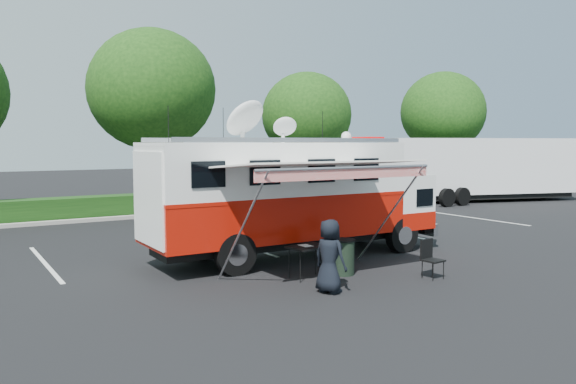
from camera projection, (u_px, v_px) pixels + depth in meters
name	position (u px, v px, depth m)	size (l,w,h in m)	color
ground_plane	(297.00, 257.00, 16.63)	(120.00, 120.00, 0.00)	black
back_border	(176.00, 110.00, 27.72)	(60.00, 6.14, 8.87)	#9E998E
stall_lines	(236.00, 243.00, 18.91)	(24.12, 5.50, 0.01)	silver
command_truck	(295.00, 195.00, 16.43)	(9.04, 2.49, 4.34)	black
awning	(323.00, 167.00, 13.73)	(4.93, 2.56, 2.98)	white
person	(329.00, 293.00, 12.68)	(0.82, 0.53, 1.67)	black
folding_table	(308.00, 248.00, 13.93)	(1.08, 0.85, 0.83)	black
folding_chair	(430.00, 255.00, 14.03)	(0.51, 0.53, 0.96)	black
trash_bin	(343.00, 257.00, 14.39)	(0.62, 0.62, 0.92)	black
semi_trailer	(481.00, 168.00, 32.49)	(12.01, 5.87, 3.64)	silver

